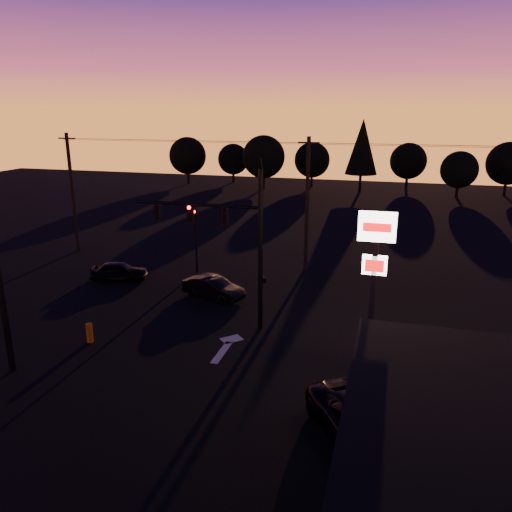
% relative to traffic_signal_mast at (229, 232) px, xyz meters
% --- Properties ---
extents(ground, '(120.00, 120.00, 0.00)m').
position_rel_traffic_signal_mast_xyz_m(ground, '(0.10, -3.99, -4.94)').
color(ground, black).
rests_on(ground, ground).
extents(lane_arrow, '(1.20, 3.10, 0.01)m').
position_rel_traffic_signal_mast_xyz_m(lane_arrow, '(0.60, -2.33, -4.93)').
color(lane_arrow, beige).
rests_on(lane_arrow, ground).
extents(traffic_signal_mast, '(6.79, 0.52, 8.58)m').
position_rel_traffic_signal_mast_xyz_m(traffic_signal_mast, '(0.00, 0.00, 0.00)').
color(traffic_signal_mast, black).
rests_on(traffic_signal_mast, ground).
extents(secondary_signal, '(0.30, 0.31, 4.35)m').
position_rel_traffic_signal_mast_xyz_m(secondary_signal, '(-4.90, 7.49, -2.07)').
color(secondary_signal, black).
rests_on(secondary_signal, ground).
extents(pylon_sign, '(1.50, 0.28, 6.80)m').
position_rel_traffic_signal_mast_xyz_m(pylon_sign, '(7.10, -2.49, -0.02)').
color(pylon_sign, black).
rests_on(pylon_sign, ground).
extents(utility_pole_0, '(1.40, 0.26, 9.00)m').
position_rel_traffic_signal_mast_xyz_m(utility_pole_0, '(-15.90, 10.01, -0.34)').
color(utility_pole_0, black).
rests_on(utility_pole_0, ground).
extents(utility_pole_1, '(1.40, 0.26, 9.00)m').
position_rel_traffic_signal_mast_xyz_m(utility_pole_1, '(2.10, 10.01, -0.34)').
color(utility_pole_1, black).
rests_on(utility_pole_1, ground).
extents(power_wires, '(36.00, 1.22, 0.07)m').
position_rel_traffic_signal_mast_xyz_m(power_wires, '(2.10, 10.01, 3.63)').
color(power_wires, black).
rests_on(power_wires, ground).
extents(bollard, '(0.31, 0.31, 0.93)m').
position_rel_traffic_signal_mast_xyz_m(bollard, '(-5.82, -3.67, -4.47)').
color(bollard, '#BB7207').
rests_on(bollard, ground).
extents(tree_0, '(5.36, 5.36, 6.74)m').
position_rel_traffic_signal_mast_xyz_m(tree_0, '(-21.90, 46.01, -0.88)').
color(tree_0, black).
rests_on(tree_0, ground).
extents(tree_1, '(4.54, 4.54, 5.71)m').
position_rel_traffic_signal_mast_xyz_m(tree_1, '(-15.90, 49.01, -1.50)').
color(tree_1, black).
rests_on(tree_1, ground).
extents(tree_2, '(5.77, 5.78, 7.26)m').
position_rel_traffic_signal_mast_xyz_m(tree_2, '(-9.90, 44.01, -0.57)').
color(tree_2, black).
rests_on(tree_2, ground).
extents(tree_3, '(4.95, 4.95, 6.22)m').
position_rel_traffic_signal_mast_xyz_m(tree_3, '(-3.90, 48.01, -1.19)').
color(tree_3, black).
rests_on(tree_3, ground).
extents(tree_4, '(4.18, 4.18, 9.50)m').
position_rel_traffic_signal_mast_xyz_m(tree_4, '(3.10, 45.01, 0.99)').
color(tree_4, black).
rests_on(tree_4, ground).
extents(tree_5, '(4.95, 4.95, 6.22)m').
position_rel_traffic_signal_mast_xyz_m(tree_5, '(9.10, 50.01, -1.19)').
color(tree_5, black).
rests_on(tree_5, ground).
extents(tree_6, '(4.54, 4.54, 5.71)m').
position_rel_traffic_signal_mast_xyz_m(tree_6, '(15.10, 44.01, -1.50)').
color(tree_6, black).
rests_on(tree_6, ground).
extents(tree_7, '(5.36, 5.36, 6.74)m').
position_rel_traffic_signal_mast_xyz_m(tree_7, '(21.10, 47.01, -0.88)').
color(tree_7, black).
rests_on(tree_7, ground).
extents(car_left, '(3.87, 2.44, 1.23)m').
position_rel_traffic_signal_mast_xyz_m(car_left, '(-9.14, 4.67, -4.32)').
color(car_left, black).
rests_on(car_left, ground).
extents(car_mid, '(4.05, 2.41, 1.26)m').
position_rel_traffic_signal_mast_xyz_m(car_mid, '(-2.17, 3.36, -4.31)').
color(car_mid, black).
rests_on(car_mid, ground).
extents(suv_parked, '(4.85, 5.78, 1.47)m').
position_rel_traffic_signal_mast_xyz_m(suv_parked, '(7.33, -7.87, -4.20)').
color(suv_parked, black).
rests_on(suv_parked, ground).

